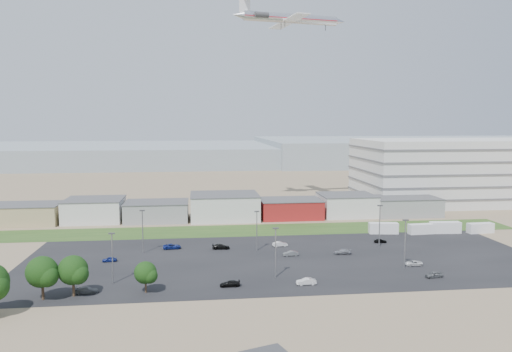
{
  "coord_description": "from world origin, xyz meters",
  "views": [
    {
      "loc": [
        -14.76,
        -92.07,
        31.93
      ],
      "look_at": [
        -1.27,
        22.0,
        19.43
      ],
      "focal_mm": 35.0,
      "sensor_mm": 36.0,
      "label": 1
    }
  ],
  "objects": [
    {
      "name": "tree_mid",
      "position": [
        -42.7,
        -1.23,
        4.53
      ],
      "size": [
        6.04,
        6.04,
        9.07
      ],
      "primitive_type": null,
      "color": "black",
      "rests_on": "ground"
    },
    {
      "name": "parked_car_6",
      "position": [
        -9.09,
        31.04,
        0.64
      ],
      "size": [
        4.51,
        2.01,
        1.28
      ],
      "primitive_type": "imported",
      "rotation": [
        0.0,
        0.0,
        1.52
      ],
      "color": "black",
      "rests_on": "ground"
    },
    {
      "name": "hills_backdrop",
      "position": [
        40.0,
        315.0,
        4.5
      ],
      "size": [
        700.0,
        200.0,
        9.0
      ],
      "primitive_type": null,
      "color": "gray",
      "rests_on": "ground"
    },
    {
      "name": "parked_car_9",
      "position": [
        -21.39,
        32.7,
        0.63
      ],
      "size": [
        4.73,
        2.56,
        1.26
      ],
      "primitive_type": "imported",
      "rotation": [
        0.0,
        0.0,
        1.68
      ],
      "color": "navy",
      "rests_on": "ground"
    },
    {
      "name": "box_trailer_c",
      "position": [
        56.07,
        41.81,
        1.61
      ],
      "size": [
        8.76,
        3.22,
        3.23
      ],
      "primitive_type": null,
      "rotation": [
        0.0,
        0.0,
        -0.06
      ],
      "color": "silver",
      "rests_on": "ground"
    },
    {
      "name": "box_trailer_a",
      "position": [
        38.12,
        43.29,
        1.54
      ],
      "size": [
        8.52,
        3.74,
        3.09
      ],
      "primitive_type": null,
      "rotation": [
        0.0,
        0.0,
        -0.15
      ],
      "color": "silver",
      "rests_on": "ground"
    },
    {
      "name": "ground",
      "position": [
        0.0,
        0.0,
        0.0
      ],
      "size": [
        700.0,
        700.0,
        0.0
      ],
      "primitive_type": "plane",
      "color": "#816E52",
      "rests_on": "ground"
    },
    {
      "name": "box_trailer_d",
      "position": [
        66.22,
        40.7,
        1.42
      ],
      "size": [
        7.76,
        2.97,
        2.85
      ],
      "primitive_type": null,
      "rotation": [
        0.0,
        0.0,
        0.08
      ],
      "color": "silver",
      "rests_on": "ground"
    },
    {
      "name": "tree_right",
      "position": [
        -37.62,
        -0.04,
        4.34
      ],
      "size": [
        5.79,
        5.79,
        8.69
      ],
      "primitive_type": null,
      "color": "black",
      "rests_on": "ground"
    },
    {
      "name": "grass_strip",
      "position": [
        0.0,
        52.0,
        0.01
      ],
      "size": [
        160.0,
        16.0,
        0.02
      ],
      "primitive_type": "cube",
      "color": "#28481B",
      "rests_on": "ground"
    },
    {
      "name": "parked_car_13",
      "position": [
        6.26,
        1.44,
        0.65
      ],
      "size": [
        3.94,
        1.43,
        1.29
      ],
      "primitive_type": "imported",
      "rotation": [
        0.0,
        0.0,
        -1.56
      ],
      "color": "silver",
      "rests_on": "ground"
    },
    {
      "name": "parked_car_3",
      "position": [
        -8.76,
        2.08,
        0.57
      ],
      "size": [
        3.95,
        1.62,
        1.15
      ],
      "primitive_type": "imported",
      "rotation": [
        0.0,
        0.0,
        -1.57
      ],
      "color": "black",
      "rests_on": "ground"
    },
    {
      "name": "lightpole_front_m",
      "position": [
        0.96,
        6.64,
        5.22
      ],
      "size": [
        1.23,
        0.51,
        10.44
      ],
      "primitive_type": null,
      "color": "slate",
      "rests_on": "ground"
    },
    {
      "name": "parking_lot",
      "position": [
        5.0,
        20.0,
        0.01
      ],
      "size": [
        120.0,
        50.0,
        0.01
      ],
      "primitive_type": "cube",
      "color": "black",
      "rests_on": "ground"
    },
    {
      "name": "box_trailer_b",
      "position": [
        48.76,
        41.57,
        1.41
      ],
      "size": [
        7.69,
        2.88,
        2.83
      ],
      "primitive_type": null,
      "rotation": [
        0.0,
        0.0,
        0.07
      ],
      "color": "silver",
      "rests_on": "ground"
    },
    {
      "name": "parking_garage",
      "position": [
        90.0,
        95.0,
        12.5
      ],
      "size": [
        80.0,
        40.0,
        25.0
      ],
      "primitive_type": "cube",
      "color": "silver",
      "rests_on": "ground"
    },
    {
      "name": "parked_car_8",
      "position": [
        33.22,
        32.64,
        0.56
      ],
      "size": [
        3.36,
        1.53,
        1.12
      ],
      "primitive_type": "imported",
      "rotation": [
        0.0,
        0.0,
        1.51
      ],
      "color": "black",
      "rests_on": "ground"
    },
    {
      "name": "parked_car_0",
      "position": [
        32.9,
        11.44,
        0.54
      ],
      "size": [
        3.93,
        1.88,
        1.08
      ],
      "primitive_type": "imported",
      "rotation": [
        0.0,
        0.0,
        -1.59
      ],
      "color": "silver",
      "rests_on": "ground"
    },
    {
      "name": "parked_car_10",
      "position": [
        -35.58,
        1.34,
        0.61
      ],
      "size": [
        4.27,
        1.81,
        1.23
      ],
      "primitive_type": "imported",
      "rotation": [
        0.0,
        0.0,
        1.59
      ],
      "color": "#595B5E",
      "rests_on": "ground"
    },
    {
      "name": "parked_car_7",
      "position": [
        7.2,
        22.72,
        0.61
      ],
      "size": [
        3.74,
        1.46,
        1.21
      ],
      "primitive_type": "imported",
      "rotation": [
        0.0,
        0.0,
        -1.52
      ],
      "color": "#595B5E",
      "rests_on": "ground"
    },
    {
      "name": "parked_car_5",
      "position": [
        -35.05,
        22.63,
        0.55
      ],
      "size": [
        3.31,
        1.45,
        1.11
      ],
      "primitive_type": "imported",
      "rotation": [
        0.0,
        0.0,
        -1.53
      ],
      "color": "navy",
      "rests_on": "ground"
    },
    {
      "name": "lightpole_back_l",
      "position": [
        -28.18,
        29.43,
        5.33
      ],
      "size": [
        1.25,
        0.52,
        10.66
      ],
      "primitive_type": null,
      "color": "slate",
      "rests_on": "ground"
    },
    {
      "name": "tree_near",
      "position": [
        -24.68,
        0.47,
        3.38
      ],
      "size": [
        4.5,
        4.5,
        6.76
      ],
      "primitive_type": null,
      "color": "black",
      "rests_on": "ground"
    },
    {
      "name": "lightpole_front_r",
      "position": [
        29.94,
        9.58,
        5.44
      ],
      "size": [
        1.28,
        0.53,
        10.88
      ],
      "primitive_type": null,
      "color": "slate",
      "rests_on": "ground"
    },
    {
      "name": "lightpole_front_l",
      "position": [
        -31.68,
        6.76,
        5.09
      ],
      "size": [
        1.2,
        0.5,
        10.19
      ],
      "primitive_type": null,
      "color": "slate",
      "rests_on": "ground"
    },
    {
      "name": "lightpole_back_m",
      "position": [
        -0.29,
        28.51,
        4.99
      ],
      "size": [
        1.17,
        0.49,
        9.98
      ],
      "primitive_type": null,
      "color": "slate",
      "rests_on": "ground"
    },
    {
      "name": "parked_car_11",
      "position": [
        6.14,
        31.88,
        0.64
      ],
      "size": [
        4.01,
        1.83,
        1.28
      ],
      "primitive_type": "imported",
      "rotation": [
        0.0,
        0.0,
        1.7
      ],
      "color": "silver",
      "rests_on": "ground"
    },
    {
      "name": "parked_car_2",
      "position": [
        33.44,
        2.82,
        0.64
      ],
      "size": [
        3.9,
        1.98,
        1.27
      ],
      "primitive_type": "imported",
      "rotation": [
        0.0,
        0.0,
        -1.44
      ],
      "color": "#595B5E",
      "rests_on": "ground"
    },
    {
      "name": "parked_car_12",
      "position": [
        19.91,
        22.7,
        0.6
      ],
      "size": [
        4.3,
        2.06,
        1.21
      ],
      "primitive_type": "imported",
      "rotation": [
        0.0,
        0.0,
        -1.66
      ],
      "color": "#A5A5AA",
      "rests_on": "ground"
    },
    {
      "name": "airliner",
      "position": [
        20.27,
        94.66,
        70.0
      ],
      "size": [
        49.19,
        37.83,
        13.13
      ],
      "primitive_type": null,
      "rotation": [
        0.0,
        0.0,
        0.18
      ],
      "color": "silver"
    },
    {
      "name": "building_row",
      "position": [
        -17.0,
        71.0,
        4.0
      ],
      "size": [
        170.0,
        20.0,
        8.0
      ],
      "primitive_type": null,
      "color": "silver",
      "rests_on": "ground"
    },
    {
      "name": "lightpole_back_r",
      "position": [
        31.18,
        28.15,
        5.46
      ],
      "size": [
        1.28,
        0.53,
        10.91
      ],
      "primitive_type": null,
      "color": "slate",
      "rests_on": "ground"
    }
  ]
}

